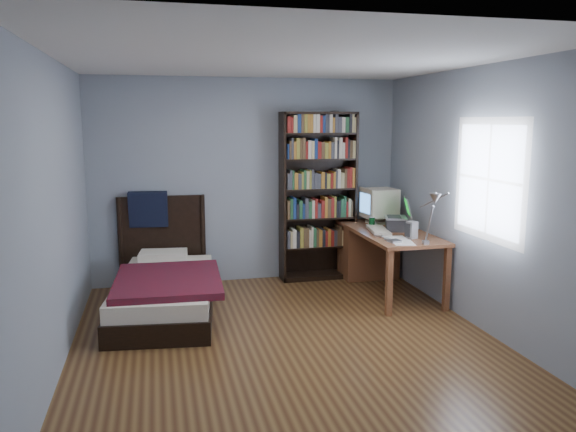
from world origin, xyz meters
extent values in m
plane|color=#4B2B16|center=(0.00, 0.00, 0.00)|extent=(4.20, 4.20, 0.00)
plane|color=white|center=(0.00, 0.00, 2.50)|extent=(4.20, 4.20, 0.00)
cube|color=#8A92A2|center=(0.00, 2.10, 1.25)|extent=(3.80, 0.04, 2.50)
cube|color=#8A92A2|center=(0.00, -2.10, 1.25)|extent=(3.80, 0.04, 2.50)
cube|color=#8A92A2|center=(-1.90, 0.00, 1.25)|extent=(0.04, 4.20, 2.50)
cube|color=#8A92A2|center=(1.90, 0.00, 1.25)|extent=(0.04, 4.20, 2.50)
cube|color=white|center=(1.89, -0.15, 1.45)|extent=(0.01, 1.14, 1.14)
cube|color=white|center=(1.88, -0.15, 1.45)|extent=(0.01, 1.00, 1.00)
cube|color=brown|center=(1.50, 1.20, 0.71)|extent=(0.75, 1.67, 0.04)
cube|color=brown|center=(1.18, 0.42, 0.34)|extent=(0.06, 0.06, 0.69)
cube|color=brown|center=(1.83, 0.42, 0.34)|extent=(0.06, 0.06, 0.69)
cube|color=brown|center=(1.18, 1.98, 0.34)|extent=(0.06, 0.06, 0.69)
cube|color=brown|center=(1.83, 1.98, 0.34)|extent=(0.06, 0.06, 0.69)
cube|color=brown|center=(1.50, 1.81, 0.34)|extent=(0.69, 0.40, 0.68)
cube|color=beige|center=(1.55, 1.66, 0.74)|extent=(0.26, 0.22, 0.03)
cylinder|color=beige|center=(1.55, 1.66, 0.79)|extent=(0.09, 0.09, 0.06)
cube|color=beige|center=(1.58, 1.66, 0.99)|extent=(0.40, 0.38, 0.35)
cube|color=beige|center=(1.39, 1.66, 0.99)|extent=(0.06, 0.37, 0.37)
cube|color=#3876CB|center=(1.38, 1.66, 0.99)|extent=(0.03, 0.27, 0.24)
cube|color=#2D2D30|center=(1.58, 1.18, 0.80)|extent=(0.28, 0.30, 0.14)
cube|color=#B1B1B6|center=(1.58, 1.18, 0.88)|extent=(0.33, 0.37, 0.02)
cube|color=#2D2D30|center=(1.56, 1.18, 0.89)|extent=(0.22, 0.28, 0.00)
cube|color=#B1B1B6|center=(1.72, 1.18, 1.00)|extent=(0.17, 0.32, 0.22)
cube|color=#0CBF26|center=(1.71, 1.18, 1.00)|extent=(0.13, 0.26, 0.18)
cube|color=#99999E|center=(1.58, 0.43, 0.75)|extent=(0.06, 0.05, 0.04)
cylinder|color=#99999E|center=(1.58, 0.37, 0.95)|extent=(0.02, 0.14, 0.38)
cylinder|color=#99999E|center=(1.51, 0.16, 1.23)|extent=(0.16, 0.31, 0.19)
cone|color=#99999E|center=(1.44, 0.01, 1.27)|extent=(0.12, 0.12, 0.10)
cube|color=beige|center=(1.36, 1.16, 0.75)|extent=(0.28, 0.53, 0.05)
cube|color=gray|center=(1.57, 0.73, 0.82)|extent=(0.12, 0.12, 0.19)
cylinder|color=#063214|center=(1.38, 1.41, 0.79)|extent=(0.07, 0.07, 0.12)
ellipsoid|color=silver|center=(1.46, 1.53, 0.75)|extent=(0.07, 0.11, 0.04)
cube|color=#B1B1B6|center=(1.26, 0.90, 0.74)|extent=(0.10, 0.11, 0.02)
cube|color=gray|center=(1.27, 0.69, 0.74)|extent=(0.06, 0.10, 0.02)
cube|color=gray|center=(1.30, 0.59, 0.74)|extent=(0.13, 0.13, 0.02)
cube|color=black|center=(0.41, 1.94, 1.05)|extent=(0.03, 0.30, 2.09)
cube|color=black|center=(1.32, 1.94, 1.05)|extent=(0.03, 0.30, 2.09)
cube|color=black|center=(0.86, 1.94, 2.08)|extent=(0.94, 0.30, 0.03)
cube|color=black|center=(0.86, 1.94, 0.03)|extent=(0.94, 0.30, 0.06)
cube|color=black|center=(0.86, 2.08, 1.05)|extent=(0.94, 0.02, 2.09)
cube|color=olive|center=(0.86, 1.92, 1.08)|extent=(0.86, 0.22, 1.89)
cube|color=black|center=(-1.05, 1.05, 0.11)|extent=(1.19, 2.04, 0.22)
cube|color=#F1E4D0|center=(-1.05, 1.05, 0.30)|extent=(1.14, 1.98, 0.16)
cube|color=maroon|center=(-1.02, 0.81, 0.41)|extent=(1.09, 1.31, 0.07)
cube|color=#F1E4D0|center=(-1.05, 1.77, 0.43)|extent=(0.57, 0.40, 0.12)
cube|color=black|center=(-1.05, 2.06, 0.55)|extent=(1.03, 0.05, 1.10)
cylinder|color=black|center=(-1.54, 2.04, 0.55)|extent=(0.06, 0.06, 1.10)
cylinder|color=black|center=(-0.57, 2.04, 0.55)|extent=(0.06, 0.06, 1.10)
cube|color=black|center=(-1.20, 2.03, 0.95)|extent=(0.46, 0.20, 0.43)
camera|label=1|loc=(-1.11, -4.73, 1.99)|focal=35.00mm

